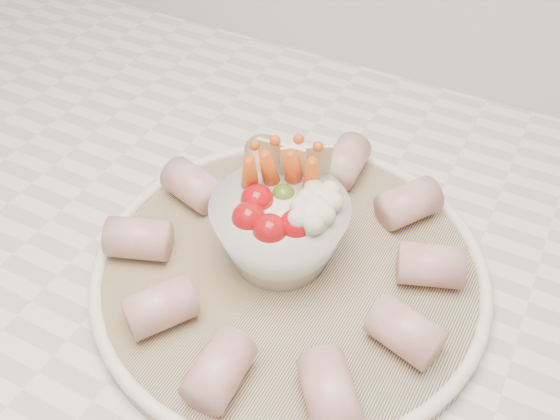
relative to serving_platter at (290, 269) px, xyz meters
The scene contains 3 objects.
serving_platter is the anchor object (origin of this frame).
veggie_bowl 0.05m from the serving_platter, 148.60° to the left, with size 0.12×0.12×0.11m.
cured_meat_rolls 0.02m from the serving_platter, behind, with size 0.32×0.33×0.04m.
Camera 1 is at (0.13, 1.04, 1.37)m, focal length 40.00 mm.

